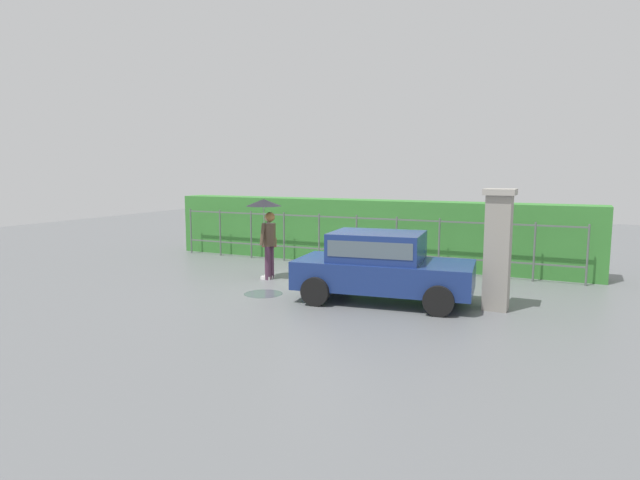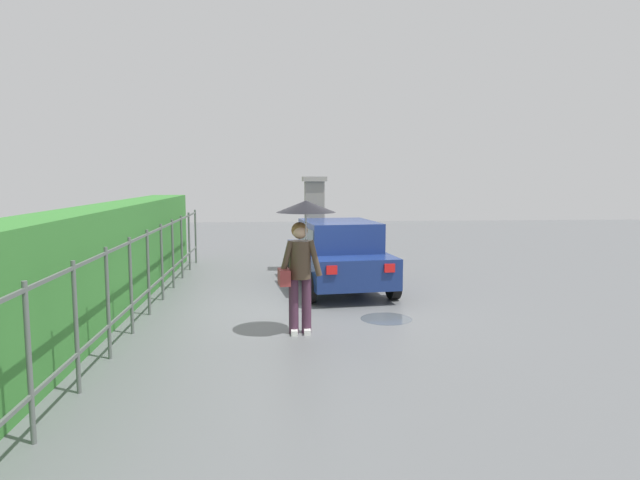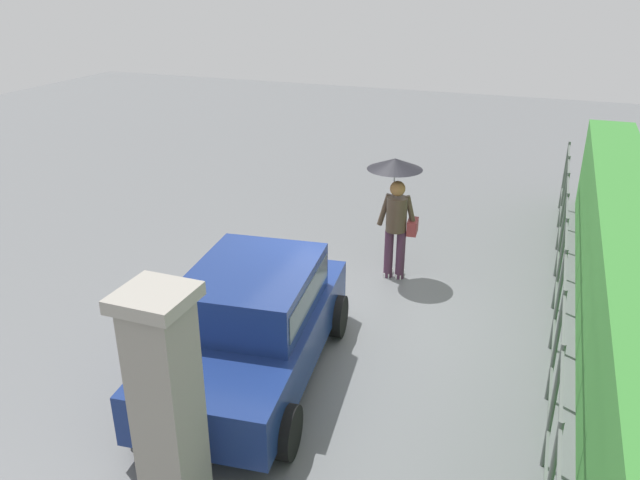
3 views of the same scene
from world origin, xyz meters
The scene contains 7 objects.
ground_plane centered at (0.00, 0.00, 0.00)m, with size 40.00×40.00×0.00m, color slate.
car centered at (1.74, -0.73, 0.80)m, with size 3.89×2.21×1.48m.
pedestrian centered at (-1.67, 0.22, 1.46)m, with size 0.90×0.90×2.06m.
gate_pillar centered at (4.05, -0.39, 1.24)m, with size 0.60×0.60×2.42m.
fence_section centered at (-0.25, 2.83, 0.83)m, with size 11.99×0.05×1.50m.
hedge_row centered at (-0.25, 3.62, 0.95)m, with size 12.94×0.90×1.90m, color #387F33.
puddle_near centered at (-0.88, -1.26, 0.00)m, with size 0.88×0.88×0.00m, color #4C545B.
Camera 2 is at (-10.03, 0.64, 2.41)m, focal length 31.25 mm.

